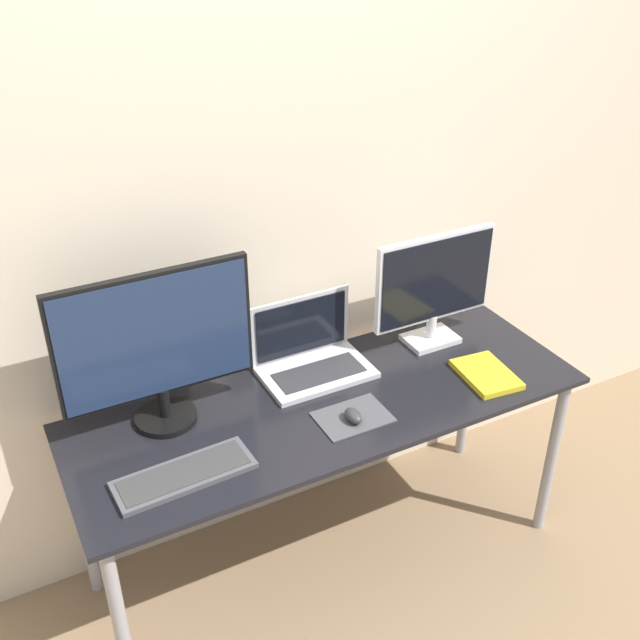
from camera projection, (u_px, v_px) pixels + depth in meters
name	position (u px, v px, depth m)	size (l,w,h in m)	color
ground_plane	(370.00, 615.00, 2.52)	(12.00, 12.00, 0.00)	#8C7051
wall_back	(276.00, 202.00, 2.39)	(7.00, 0.05, 2.50)	beige
desk	(329.00, 420.00, 2.43)	(1.67, 0.59, 0.70)	black
monitor_left	(156.00, 345.00, 2.17)	(0.59, 0.19, 0.50)	black
monitor_right	(434.00, 286.00, 2.59)	(0.46, 0.13, 0.41)	silver
laptop	(310.00, 353.00, 2.52)	(0.37, 0.24, 0.24)	silver
keyboard	(184.00, 475.00, 2.08)	(0.40, 0.16, 0.02)	#4C4C51
mousepad	(353.00, 417.00, 2.31)	(0.22, 0.16, 0.00)	#47474C
mouse	(353.00, 416.00, 2.28)	(0.05, 0.07, 0.04)	#333333
book	(486.00, 374.00, 2.50)	(0.18, 0.24, 0.02)	yellow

